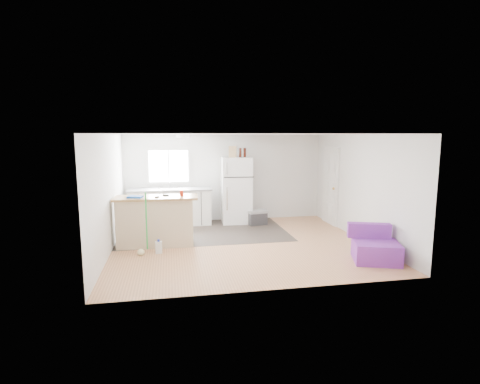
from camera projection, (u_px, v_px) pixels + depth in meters
name	position (u px, v px, depth m)	size (l,w,h in m)	color
room	(242.00, 191.00, 8.05)	(5.51, 5.01, 2.41)	#AF7149
vinyl_zone	(204.00, 232.00, 9.31)	(4.05, 2.50, 0.00)	#332B26
window	(169.00, 166.00, 10.13)	(1.18, 0.06, 0.98)	white
interior_door	(330.00, 186.00, 10.08)	(0.11, 0.92, 2.10)	white
ceiling_fixture	(183.00, 136.00, 8.83)	(0.30, 0.30, 0.07)	white
kitchen_cabinets	(171.00, 206.00, 9.98)	(2.19, 0.69, 1.26)	white
peninsula	(156.00, 221.00, 8.08)	(1.78, 0.74, 1.08)	beige
refrigerator	(236.00, 190.00, 10.19)	(0.83, 0.79, 1.79)	white
cooler	(257.00, 217.00, 10.04)	(0.57, 0.44, 0.39)	#313033
purple_seat	(375.00, 248.00, 7.14)	(1.03, 1.01, 0.67)	purple
cleaner_jug	(159.00, 247.00, 7.59)	(0.14, 0.11, 0.29)	silver
mop	(142.00, 244.00, 7.48)	(0.22, 0.36, 1.29)	green
red_cup	(182.00, 193.00, 8.08)	(0.08, 0.08, 0.12)	red
blue_tray	(135.00, 197.00, 7.85)	(0.30, 0.22, 0.04)	blue
tool_a	(166.00, 195.00, 8.11)	(0.14, 0.05, 0.03)	black
tool_b	(157.00, 197.00, 7.88)	(0.10, 0.04, 0.03)	black
cardboard_box	(233.00, 152.00, 9.93)	(0.20, 0.10, 0.30)	tan
bottle_left	(240.00, 153.00, 10.01)	(0.07, 0.07, 0.25)	#37120A
bottle_right	(245.00, 153.00, 10.03)	(0.07, 0.07, 0.25)	#37120A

